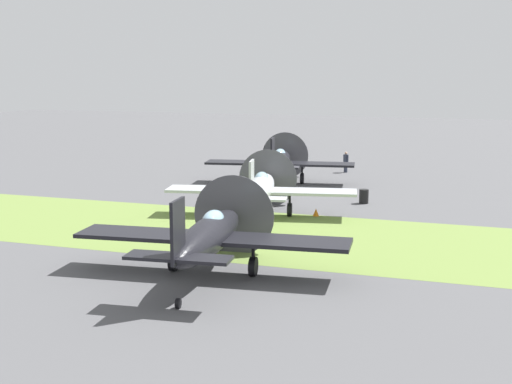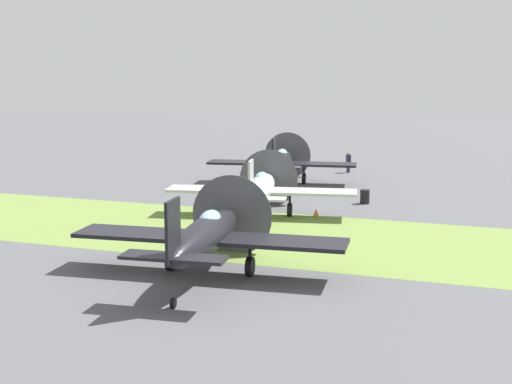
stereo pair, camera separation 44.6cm
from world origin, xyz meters
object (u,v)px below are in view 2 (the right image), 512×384
Objects in this scene: airplane_lead at (281,162)px; airplane_trail at (206,235)px; runway_marker_cone at (316,212)px; airplane_wingman at (260,189)px; ground_crew_chief at (348,162)px; fuel_drum at (365,197)px.

airplane_lead is 23.61m from airplane_trail.
airplane_wingman is at bearing -157.52° from runway_marker_cone.
ground_crew_chief is 13.49m from fuel_drum.
fuel_drum is (7.31, -5.60, -1.22)m from airplane_lead.
fuel_drum is 5.15m from runway_marker_cone.
airplane_trail is 30.65m from ground_crew_chief.
airplane_trail reaches higher than airplane_wingman.
runway_marker_cone is at bearing 78.21° from airplane_trail.
airplane_lead is at bearing 93.88° from airplane_trail.
airplane_trail is 26.37× the size of runway_marker_cone.
airplane_trail is at bearing -89.75° from airplane_lead.
airplane_wingman reaches higher than runway_marker_cone.
fuel_drum is 2.05× the size of runway_marker_cone.
airplane_trail is (1.64, -11.69, 0.07)m from airplane_wingman.
airplane_lead is 8.22m from ground_crew_chief.
ground_crew_chief is 17.80m from runway_marker_cone.
airplane_lead is at bearing 117.19° from runway_marker_cone.
airplane_trail reaches higher than airplane_lead.
ground_crew_chief is (3.59, 7.35, -0.76)m from airplane_lead.
airplane_trail is 18.04m from fuel_drum.
airplane_lead is 12.54× the size of fuel_drum.
fuel_drum reaches higher than runway_marker_cone.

